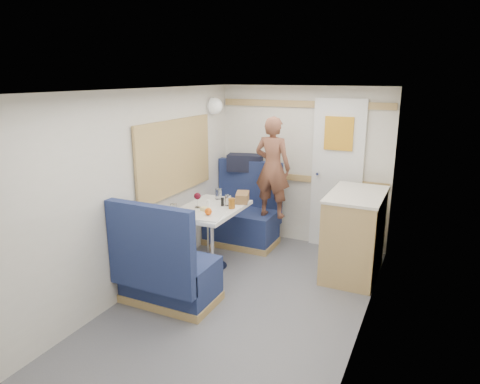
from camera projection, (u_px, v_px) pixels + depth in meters
The scene contains 28 objects.
floor at pixel (221, 327), 3.73m from camera, with size 4.50×4.50×0.00m, color #515156.
ceiling at pixel (218, 92), 3.20m from camera, with size 4.50×4.50×0.00m, color silver.
wall_back at pixel (302, 166), 5.43m from camera, with size 2.20×0.02×2.00m, color silver.
wall_left at pixel (114, 202), 3.91m from camera, with size 0.02×4.50×2.00m, color silver.
wall_right at pixel (358, 240), 3.01m from camera, with size 0.02×4.50×2.00m, color silver.
oak_trim_low at pixel (301, 178), 5.45m from camera, with size 2.15×0.02×0.08m, color #A08248.
oak_trim_high at pixel (304, 104), 5.20m from camera, with size 2.15×0.02×0.08m, color #A08248.
side_window at pixel (175, 157), 4.71m from camera, with size 0.04×1.30×0.72m, color #A3B095.
rear_door at pixel (337, 172), 5.22m from camera, with size 0.62×0.12×1.86m.
dinette_table at pixel (210, 221), 4.72m from camera, with size 0.62×0.92×0.72m.
bench_far at pixel (243, 220), 5.54m from camera, with size 0.90×0.59×1.05m.
bench_near at pixel (166, 275), 4.03m from camera, with size 0.90×0.59×1.05m.
ledge at pixel (251, 173), 5.61m from camera, with size 0.90×0.14×0.04m, color #A08248.
dome_light at pixel (214, 106), 5.31m from camera, with size 0.20×0.20×0.20m, color white.
galley_counter at pixel (354, 233), 4.62m from camera, with size 0.57×0.92×0.92m.
person at pixel (272, 167), 5.09m from camera, with size 0.44×0.29×1.21m, color brown.
duffel_bag at pixel (245, 163), 5.61m from camera, with size 0.46×0.22×0.22m, color black.
tray at pixel (210, 216), 4.36m from camera, with size 0.25×0.33×0.02m, color silver.
orange_fruit at pixel (208, 212), 4.36m from camera, with size 0.07×0.07×0.07m, color #E6550A.
cheese_block at pixel (206, 209), 4.50m from camera, with size 0.11×0.06×0.04m, color #F3D68C.
wine_glass at pixel (197, 197), 4.65m from camera, with size 0.08×0.08×0.17m.
tumbler_left at pixel (174, 209), 4.42m from camera, with size 0.07×0.07×0.12m, color white.
tumbler_mid at pixel (218, 194), 4.98m from camera, with size 0.07×0.07×0.12m, color silver.
tumbler_right at pixel (228, 200), 4.74m from camera, with size 0.07×0.07×0.12m, color silver.
beer_glass at pixel (232, 203), 4.64m from camera, with size 0.07×0.07×0.11m, color #8D5114.
pepper_grinder at pixel (222, 202), 4.72m from camera, with size 0.04×0.04×0.10m, color black.
salt_grinder at pixel (208, 204), 4.65m from camera, with size 0.04×0.04×0.09m, color white.
bread_loaf at pixel (242, 197), 4.88m from camera, with size 0.14×0.26×0.11m, color brown.
Camera 1 is at (1.55, -2.90, 2.12)m, focal length 32.00 mm.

